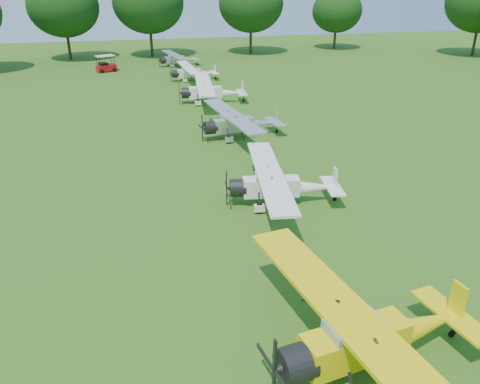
{
  "coord_description": "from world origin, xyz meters",
  "views": [
    {
      "loc": [
        -6.96,
        -22.66,
        11.79
      ],
      "look_at": [
        -1.59,
        -0.8,
        1.4
      ],
      "focal_mm": 35.0,
      "sensor_mm": 36.0,
      "label": 1
    }
  ],
  "objects_px": {
    "aircraft_5": "(210,90)",
    "golf_cart": "(106,66)",
    "aircraft_6": "(192,72)",
    "aircraft_2": "(371,334)",
    "aircraft_7": "(178,58)",
    "aircraft_4": "(239,122)",
    "aircraft_3": "(280,184)"
  },
  "relations": [
    {
      "from": "aircraft_3",
      "to": "aircraft_2",
      "type": "bearing_deg",
      "value": -86.05
    },
    {
      "from": "golf_cart",
      "to": "aircraft_4",
      "type": "bearing_deg",
      "value": -92.08
    },
    {
      "from": "aircraft_7",
      "to": "aircraft_2",
      "type": "bearing_deg",
      "value": -99.91
    },
    {
      "from": "aircraft_3",
      "to": "aircraft_7",
      "type": "xyz_separation_m",
      "value": [
        -0.14,
        46.54,
        -0.13
      ]
    },
    {
      "from": "aircraft_5",
      "to": "aircraft_2",
      "type": "bearing_deg",
      "value": -85.97
    },
    {
      "from": "aircraft_5",
      "to": "aircraft_6",
      "type": "xyz_separation_m",
      "value": [
        -0.1,
        11.64,
        -0.17
      ]
    },
    {
      "from": "aircraft_2",
      "to": "aircraft_7",
      "type": "distance_m",
      "value": 59.06
    },
    {
      "from": "aircraft_4",
      "to": "aircraft_6",
      "type": "relative_size",
      "value": 1.13
    },
    {
      "from": "aircraft_2",
      "to": "aircraft_5",
      "type": "relative_size",
      "value": 1.09
    },
    {
      "from": "aircraft_3",
      "to": "aircraft_6",
      "type": "distance_m",
      "value": 35.64
    },
    {
      "from": "aircraft_2",
      "to": "aircraft_5",
      "type": "bearing_deg",
      "value": 78.65
    },
    {
      "from": "golf_cart",
      "to": "aircraft_5",
      "type": "bearing_deg",
      "value": -83.14
    },
    {
      "from": "aircraft_2",
      "to": "aircraft_7",
      "type": "relative_size",
      "value": 1.28
    },
    {
      "from": "aircraft_3",
      "to": "aircraft_7",
      "type": "bearing_deg",
      "value": 99.01
    },
    {
      "from": "aircraft_2",
      "to": "aircraft_3",
      "type": "xyz_separation_m",
      "value": [
        1.07,
        12.51,
        -0.18
      ]
    },
    {
      "from": "aircraft_3",
      "to": "golf_cart",
      "type": "height_order",
      "value": "golf_cart"
    },
    {
      "from": "aircraft_6",
      "to": "aircraft_2",
      "type": "bearing_deg",
      "value": -94.33
    },
    {
      "from": "aircraft_3",
      "to": "golf_cart",
      "type": "xyz_separation_m",
      "value": [
        -10.19,
        44.42,
        -0.49
      ]
    },
    {
      "from": "aircraft_5",
      "to": "aircraft_6",
      "type": "distance_m",
      "value": 11.65
    },
    {
      "from": "aircraft_4",
      "to": "golf_cart",
      "type": "xyz_separation_m",
      "value": [
        -10.85,
        32.12,
        -0.52
      ]
    },
    {
      "from": "aircraft_5",
      "to": "aircraft_7",
      "type": "relative_size",
      "value": 1.17
    },
    {
      "from": "aircraft_7",
      "to": "aircraft_5",
      "type": "bearing_deg",
      "value": -97.4
    },
    {
      "from": "aircraft_5",
      "to": "golf_cart",
      "type": "relative_size",
      "value": 3.87
    },
    {
      "from": "aircraft_3",
      "to": "aircraft_6",
      "type": "height_order",
      "value": "aircraft_3"
    },
    {
      "from": "aircraft_5",
      "to": "aircraft_6",
      "type": "relative_size",
      "value": 1.16
    },
    {
      "from": "aircraft_2",
      "to": "golf_cart",
      "type": "xyz_separation_m",
      "value": [
        -9.12,
        56.93,
        -0.67
      ]
    },
    {
      "from": "aircraft_3",
      "to": "aircraft_4",
      "type": "bearing_deg",
      "value": 95.76
    },
    {
      "from": "aircraft_5",
      "to": "aircraft_4",
      "type": "bearing_deg",
      "value": -82.7
    },
    {
      "from": "aircraft_5",
      "to": "aircraft_7",
      "type": "xyz_separation_m",
      "value": [
        -0.63,
        22.55,
        -0.18
      ]
    },
    {
      "from": "aircraft_6",
      "to": "aircraft_5",
      "type": "bearing_deg",
      "value": -92.1
    },
    {
      "from": "aircraft_3",
      "to": "aircraft_4",
      "type": "height_order",
      "value": "aircraft_4"
    },
    {
      "from": "aircraft_6",
      "to": "aircraft_7",
      "type": "relative_size",
      "value": 1.01
    }
  ]
}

